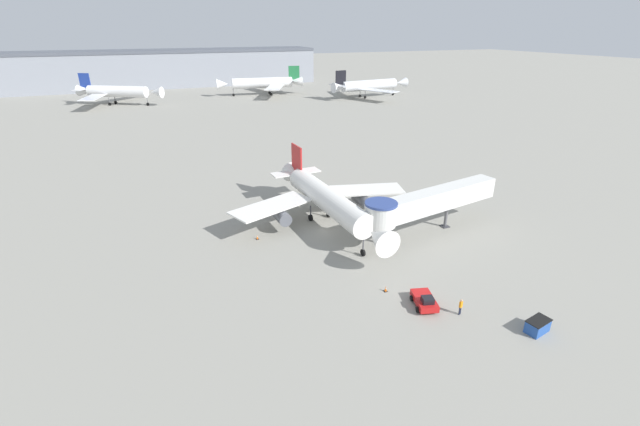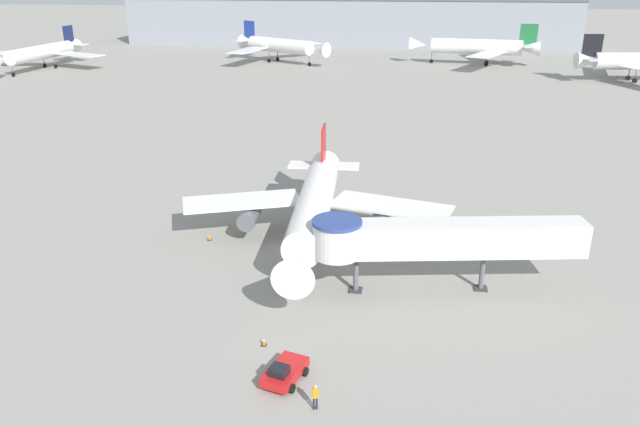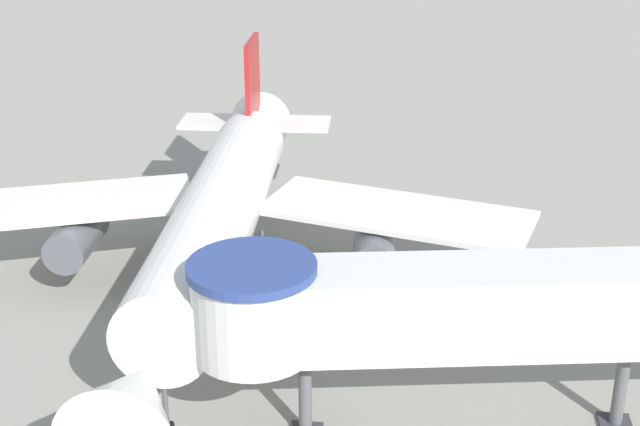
# 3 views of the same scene
# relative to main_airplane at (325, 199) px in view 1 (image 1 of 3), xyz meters

# --- Properties ---
(ground_plane) EXTENTS (800.00, 800.00, 0.00)m
(ground_plane) POSITION_rel_main_airplane_xyz_m (-0.65, -2.47, -3.90)
(ground_plane) COLOR gray
(main_airplane) EXTENTS (27.49, 29.01, 9.17)m
(main_airplane) POSITION_rel_main_airplane_xyz_m (0.00, 0.00, 0.00)
(main_airplane) COLOR white
(main_airplane) RESTS_ON ground_plane
(jet_bridge) EXTENTS (22.36, 6.80, 6.42)m
(jet_bridge) POSITION_rel_main_airplane_xyz_m (10.93, -8.36, 0.84)
(jet_bridge) COLOR silver
(jet_bridge) RESTS_ON ground_plane
(pushback_tug_red) EXTENTS (2.88, 3.94, 1.54)m
(pushback_tug_red) POSITION_rel_main_airplane_xyz_m (1.41, -22.34, -3.22)
(pushback_tug_red) COLOR red
(pushback_tug_red) RESTS_ON ground_plane
(service_container_blue) EXTENTS (2.58, 1.85, 1.31)m
(service_container_blue) POSITION_rel_main_airplane_xyz_m (8.78, -29.75, -3.24)
(service_container_blue) COLOR #234C9E
(service_container_blue) RESTS_ON ground_plane
(traffic_cone_port_wing) EXTENTS (0.39, 0.39, 0.64)m
(traffic_cone_port_wing) POSITION_rel_main_airplane_xyz_m (-10.44, -1.07, -3.59)
(traffic_cone_port_wing) COLOR black
(traffic_cone_port_wing) RESTS_ON ground_plane
(traffic_cone_near_nose) EXTENTS (0.39, 0.39, 0.64)m
(traffic_cone_near_nose) POSITION_rel_main_airplane_xyz_m (-0.87, -18.48, -3.59)
(traffic_cone_near_nose) COLOR black
(traffic_cone_near_nose) RESTS_ON ground_plane
(ground_crew_marshaller) EXTENTS (0.38, 0.29, 1.78)m
(ground_crew_marshaller) POSITION_rel_main_airplane_xyz_m (3.84, -24.85, -2.87)
(ground_crew_marshaller) COLOR #1E2338
(ground_crew_marshaller) RESTS_ON ground_plane
(background_jet_green_tail) EXTENTS (35.59, 37.69, 11.34)m
(background_jet_green_tail) POSITION_rel_main_airplane_xyz_m (27.04, 126.50, 1.06)
(background_jet_green_tail) COLOR white
(background_jet_green_tail) RESTS_ON ground_plane
(background_jet_black_tail) EXTENTS (35.47, 36.58, 11.00)m
(background_jet_black_tail) POSITION_rel_main_airplane_xyz_m (63.23, 103.70, 0.92)
(background_jet_black_tail) COLOR silver
(background_jet_black_tail) RESTS_ON ground_plane
(background_jet_blue_tail) EXTENTS (30.52, 31.86, 10.96)m
(background_jet_blue_tail) POSITION_rel_main_airplane_xyz_m (-29.24, 123.41, 0.90)
(background_jet_blue_tail) COLOR white
(background_jet_blue_tail) RESTS_ON ground_plane
(terminal_building) EXTENTS (154.13, 24.05, 16.46)m
(terminal_building) POSITION_rel_main_airplane_xyz_m (-14.19, 172.53, 4.35)
(terminal_building) COLOR gray
(terminal_building) RESTS_ON ground_plane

